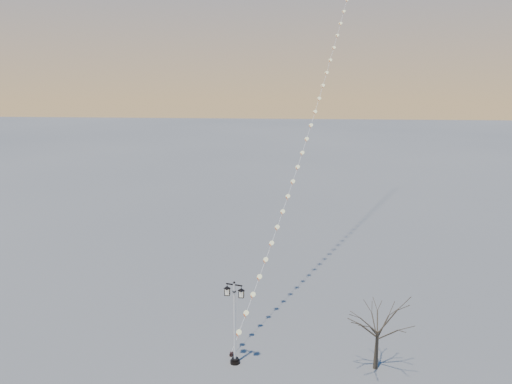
# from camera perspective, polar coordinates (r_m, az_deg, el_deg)

# --- Properties ---
(ground) EXTENTS (300.00, 300.00, 0.00)m
(ground) POSITION_cam_1_polar(r_m,az_deg,el_deg) (27.51, -1.30, -19.64)
(ground) COLOR #505252
(ground) RESTS_ON ground
(street_lamp) EXTENTS (1.17, 0.61, 4.72)m
(street_lamp) POSITION_cam_1_polar(r_m,az_deg,el_deg) (26.31, -2.54, -14.68)
(street_lamp) COLOR black
(street_lamp) RESTS_ON ground
(bare_tree) EXTENTS (2.38, 2.38, 3.94)m
(bare_tree) POSITION_cam_1_polar(r_m,az_deg,el_deg) (26.58, 14.19, -14.51)
(bare_tree) COLOR #312A1F
(bare_tree) RESTS_ON ground
(kite_train) EXTENTS (11.73, 33.64, 34.28)m
(kite_train) POSITION_cam_1_polar(r_m,az_deg,el_deg) (40.28, 8.22, 16.28)
(kite_train) COLOR black
(kite_train) RESTS_ON ground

